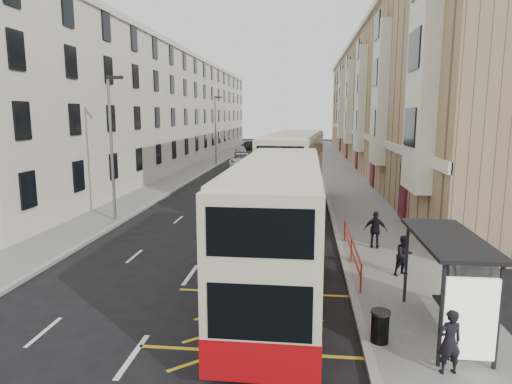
# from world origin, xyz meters

# --- Properties ---
(ground) EXTENTS (200.00, 200.00, 0.00)m
(ground) POSITION_xyz_m (0.00, 0.00, 0.00)
(ground) COLOR black
(ground) RESTS_ON ground
(pavement_right) EXTENTS (4.00, 120.00, 0.15)m
(pavement_right) POSITION_xyz_m (8.00, 30.00, 0.07)
(pavement_right) COLOR slate
(pavement_right) RESTS_ON ground
(pavement_left) EXTENTS (3.00, 120.00, 0.15)m
(pavement_left) POSITION_xyz_m (-7.50, 30.00, 0.07)
(pavement_left) COLOR slate
(pavement_left) RESTS_ON ground
(kerb_right) EXTENTS (0.25, 120.00, 0.15)m
(kerb_right) POSITION_xyz_m (6.00, 30.00, 0.07)
(kerb_right) COLOR gray
(kerb_right) RESTS_ON ground
(kerb_left) EXTENTS (0.25, 120.00, 0.15)m
(kerb_left) POSITION_xyz_m (-6.00, 30.00, 0.07)
(kerb_left) COLOR gray
(kerb_left) RESTS_ON ground
(road_markings) EXTENTS (10.00, 110.00, 0.01)m
(road_markings) POSITION_xyz_m (0.00, 45.00, 0.01)
(road_markings) COLOR silver
(road_markings) RESTS_ON ground
(terrace_right) EXTENTS (10.75, 79.00, 15.25)m
(terrace_right) POSITION_xyz_m (14.88, 45.38, 7.52)
(terrace_right) COLOR tan
(terrace_right) RESTS_ON ground
(terrace_left) EXTENTS (9.18, 79.00, 13.25)m
(terrace_left) POSITION_xyz_m (-13.43, 45.50, 6.52)
(terrace_left) COLOR beige
(terrace_left) RESTS_ON ground
(bus_shelter) EXTENTS (1.65, 4.25, 2.70)m
(bus_shelter) POSITION_xyz_m (8.34, -0.39, 2.14)
(bus_shelter) COLOR black
(bus_shelter) RESTS_ON pavement_right
(guard_railing) EXTENTS (0.06, 6.56, 1.01)m
(guard_railing) POSITION_xyz_m (6.25, 5.75, 0.86)
(guard_railing) COLOR #B01F0E
(guard_railing) RESTS_ON pavement_right
(street_lamp_near) EXTENTS (0.93, 0.18, 8.00)m
(street_lamp_near) POSITION_xyz_m (-6.35, 12.00, 4.64)
(street_lamp_near) COLOR slate
(street_lamp_near) RESTS_ON pavement_left
(street_lamp_far) EXTENTS (0.93, 0.18, 8.00)m
(street_lamp_far) POSITION_xyz_m (-6.35, 42.00, 4.64)
(street_lamp_far) COLOR slate
(street_lamp_far) RESTS_ON pavement_left
(double_decker_front) EXTENTS (2.77, 11.60, 4.61)m
(double_decker_front) POSITION_xyz_m (3.46, 2.35, 2.35)
(double_decker_front) COLOR beige
(double_decker_front) RESTS_ON ground
(double_decker_rear) EXTENTS (4.01, 12.57, 4.93)m
(double_decker_rear) POSITION_xyz_m (3.67, 16.44, 2.51)
(double_decker_rear) COLOR beige
(double_decker_rear) RESTS_ON ground
(litter_bin) EXTENTS (0.52, 0.52, 0.87)m
(litter_bin) POSITION_xyz_m (6.35, -0.86, 0.60)
(litter_bin) COLOR black
(litter_bin) RESTS_ON pavement_right
(pedestrian_near) EXTENTS (0.63, 0.48, 1.56)m
(pedestrian_near) POSITION_xyz_m (7.69, -2.19, 0.93)
(pedestrian_near) COLOR black
(pedestrian_near) RESTS_ON pavement_right
(pedestrian_mid) EXTENTS (0.93, 0.86, 1.52)m
(pedestrian_mid) POSITION_xyz_m (8.05, 4.43, 0.91)
(pedestrian_mid) COLOR black
(pedestrian_mid) RESTS_ON pavement_right
(pedestrian_far) EXTENTS (1.05, 0.61, 1.68)m
(pedestrian_far) POSITION_xyz_m (7.51, 7.88, 0.99)
(pedestrian_far) COLOR black
(pedestrian_far) RESTS_ON pavement_right
(white_van) EXTENTS (3.29, 6.11, 1.63)m
(white_van) POSITION_xyz_m (-2.89, 39.45, 0.81)
(white_van) COLOR silver
(white_van) RESTS_ON ground
(car_silver) EXTENTS (2.26, 4.52, 1.48)m
(car_silver) POSITION_xyz_m (-5.20, 54.85, 0.74)
(car_silver) COLOR #A2A4AA
(car_silver) RESTS_ON ground
(car_dark) EXTENTS (2.77, 4.58, 1.43)m
(car_dark) POSITION_xyz_m (-5.20, 66.19, 0.71)
(car_dark) COLOR black
(car_dark) RESTS_ON ground
(car_red) EXTENTS (3.30, 4.84, 1.30)m
(car_red) POSITION_xyz_m (4.70, 64.67, 0.65)
(car_red) COLOR #A50C14
(car_red) RESTS_ON ground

